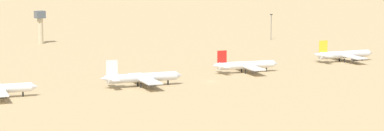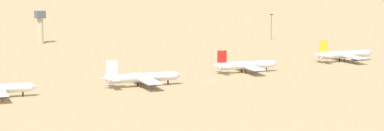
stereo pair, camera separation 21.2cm
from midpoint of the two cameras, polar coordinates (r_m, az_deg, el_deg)
The scene contains 6 objects.
ground at distance 314.18m, azimuth 1.36°, elevation -1.19°, with size 4000.00×4000.00×0.00m, color tan.
parked_jet_white_2 at distance 302.33m, azimuth -3.75°, elevation -0.89°, with size 33.25×28.43×11.04m.
parked_jet_red_3 at distance 336.88m, azimuth 3.92°, elevation 0.02°, with size 30.77×26.36×10.23m.
parked_jet_yellow_4 at distance 376.43m, azimuth 11.05°, elevation 0.80°, with size 32.47×27.65×10.75m.
control_tower at distance 449.07m, azimuth -11.10°, elevation 3.01°, with size 5.20×5.20×18.75m.
light_pole_east at distance 462.57m, azimuth 5.82°, elevation 2.97°, with size 1.80×0.50×15.37m.
Camera 1 is at (-172.46, -257.34, 52.40)m, focal length 72.71 mm.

